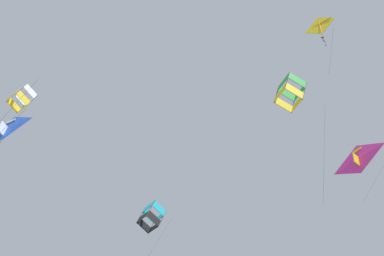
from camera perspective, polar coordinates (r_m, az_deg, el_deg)
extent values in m
pyramid|color=blue|center=(29.46, -19.20, -0.08)|extent=(0.92, 2.47, 1.56)
cube|color=white|center=(29.27, -19.50, -0.11)|extent=(0.70, 0.22, 0.80)
cube|color=white|center=(29.94, -18.78, 0.70)|extent=(0.22, 0.61, 0.17)
cylinder|color=#47474C|center=(28.80, -19.74, -1.22)|extent=(0.05, 0.01, 0.26)
cube|color=yellow|center=(28.71, -19.77, -1.40)|extent=(0.17, 0.04, 0.06)
cube|color=white|center=(31.82, -17.86, 4.00)|extent=(0.51, 0.86, 0.44)
cube|color=white|center=(31.88, -16.84, 2.84)|extent=(0.51, 0.86, 0.44)
cube|color=white|center=(31.58, -16.87, 3.80)|extent=(0.89, 0.42, 0.71)
cube|color=white|center=(32.12, -17.81, 3.05)|extent=(0.89, 0.42, 0.71)
cube|color=yellow|center=(31.16, -18.58, 3.29)|extent=(0.51, 0.86, 0.44)
cube|color=yellow|center=(31.22, -17.53, 2.11)|extent=(0.51, 0.86, 0.44)
cube|color=yellow|center=(30.91, -17.58, 3.08)|extent=(0.89, 0.42, 0.71)
cube|color=yellow|center=(31.47, -18.52, 2.33)|extent=(0.89, 0.42, 0.71)
cylinder|color=#332D28|center=(31.22, -17.74, 4.03)|extent=(0.45, 0.23, 1.32)
cylinder|color=#332D28|center=(31.77, -18.68, 3.27)|extent=(0.45, 0.23, 1.32)
cylinder|color=#332D28|center=(31.27, -16.70, 2.85)|extent=(0.45, 0.23, 1.32)
cylinder|color=#332D28|center=(31.82, -17.65, 2.11)|extent=(0.45, 0.23, 1.32)
pyramid|color=#DB2D93|center=(36.55, 17.32, -3.16)|extent=(1.98, 2.58, 1.86)
cube|color=yellow|center=(36.28, 17.20, -3.28)|extent=(0.71, 0.52, 0.94)
cube|color=yellow|center=(37.12, 17.16, -2.32)|extent=(0.49, 0.64, 0.20)
cylinder|color=#47474C|center=(33.86, 19.03, -5.24)|extent=(1.10, 2.39, 3.84)
cube|color=green|center=(24.60, 9.73, 4.86)|extent=(0.80, 0.71, 0.46)
cube|color=green|center=(24.77, 11.48, 3.78)|extent=(0.80, 0.71, 0.46)
cube|color=green|center=(24.46, 11.17, 5.03)|extent=(0.67, 0.79, 0.74)
cube|color=green|center=(24.91, 10.05, 3.62)|extent=(0.67, 0.79, 0.74)
cube|color=yellow|center=(23.85, 9.41, 3.75)|extent=(0.80, 0.71, 0.46)
cube|color=yellow|center=(24.02, 11.21, 2.64)|extent=(0.80, 0.71, 0.46)
cube|color=yellow|center=(23.70, 10.89, 3.92)|extent=(0.67, 0.79, 0.74)
cube|color=yellow|center=(24.17, 9.74, 2.48)|extent=(0.67, 0.79, 0.74)
cylinder|color=#332D28|center=(23.99, 10.14, 5.04)|extent=(0.34, 0.40, 1.39)
cylinder|color=#332D28|center=(24.46, 9.02, 3.60)|extent=(0.34, 0.40, 1.39)
cylinder|color=#332D28|center=(24.17, 11.92, 3.93)|extent=(0.34, 0.40, 1.39)
cylinder|color=#332D28|center=(24.63, 10.78, 2.52)|extent=(0.34, 0.40, 1.39)
cylinder|color=#47474C|center=(21.02, 13.95, -1.83)|extent=(2.07, 1.09, 6.79)
cube|color=yellow|center=(30.85, 13.50, 10.59)|extent=(0.62, 1.67, 1.75)
cylinder|color=orange|center=(30.84, 13.48, 10.64)|extent=(0.34, 0.12, 2.01)
cylinder|color=orange|center=(30.97, 13.44, 10.76)|extent=(0.57, 1.33, 0.04)
cylinder|color=#47474C|center=(29.87, 13.73, 9.54)|extent=(0.05, 0.02, 0.25)
cube|color=black|center=(29.77, 13.74, 9.39)|extent=(0.03, 0.17, 0.06)
cylinder|color=#47474C|center=(29.64, 13.78, 9.34)|extent=(0.02, 0.13, 0.25)
cube|color=black|center=(29.50, 13.82, 9.29)|extent=(0.17, 0.06, 0.06)
cylinder|color=#47474C|center=(29.40, 13.88, 9.15)|extent=(0.03, 0.02, 0.25)
cube|color=black|center=(29.31, 13.94, 9.00)|extent=(0.15, 0.12, 0.06)
cylinder|color=#47474C|center=(29.23, 14.02, 8.80)|extent=(0.05, 0.08, 0.25)
cube|color=black|center=(29.16, 14.11, 8.61)|extent=(0.17, 0.04, 0.06)
cylinder|color=#47474C|center=(28.11, 14.65, 8.08)|extent=(0.33, 0.94, 4.04)
cube|color=#1EB2C6|center=(42.13, -4.66, -8.36)|extent=(0.91, 1.18, 0.63)
cube|color=#1EB2C6|center=(42.43, -3.46, -9.48)|extent=(0.91, 1.18, 0.63)
cube|color=#1EB2C6|center=(41.87, -3.52, -8.56)|extent=(1.18, 0.80, 1.06)
cube|color=#1EB2C6|center=(42.68, -4.58, -9.28)|extent=(1.18, 0.80, 1.06)
cube|color=black|center=(41.25, -5.25, -9.39)|extent=(0.91, 1.18, 0.63)
cube|color=black|center=(41.55, -4.02, -10.53)|extent=(0.91, 1.18, 0.63)
cube|color=black|center=(40.99, -4.09, -9.61)|extent=(1.18, 0.80, 1.06)
cube|color=black|center=(41.81, -5.17, -10.31)|extent=(1.18, 0.80, 1.06)
cylinder|color=#332D28|center=(41.28, -4.41, -8.51)|extent=(0.67, 0.47, 1.87)
cylinder|color=#332D28|center=(42.10, -5.47, -9.23)|extent=(0.67, 0.47, 1.87)
cylinder|color=#332D28|center=(41.58, -3.20, -9.64)|extent=(0.67, 0.47, 1.87)
cylinder|color=#332D28|center=(42.39, -4.27, -10.34)|extent=(0.67, 0.47, 1.87)
cylinder|color=#47474C|center=(38.12, -4.48, -13.20)|extent=(1.70, 2.53, 6.71)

